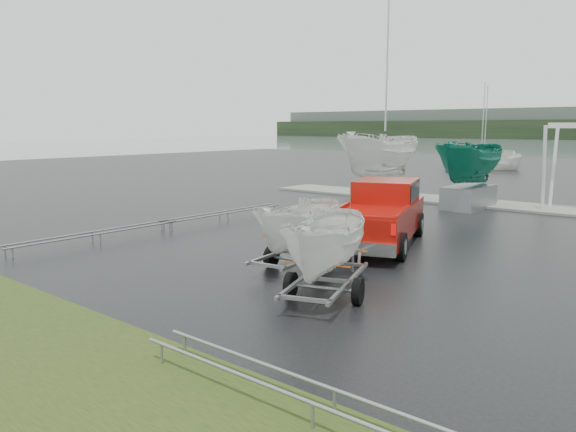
# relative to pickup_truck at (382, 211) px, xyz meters

# --- Properties ---
(ground_plane) EXTENTS (120.00, 120.00, 0.00)m
(ground_plane) POSITION_rel_pickup_truck_xyz_m (1.49, -1.27, -1.10)
(ground_plane) COLOR black
(ground_plane) RESTS_ON ground
(grass_verge) EXTENTS (40.00, 40.00, 0.00)m
(grass_verge) POSITION_rel_pickup_truck_xyz_m (1.49, -12.27, -1.10)
(grass_verge) COLOR #222F12
(grass_verge) RESTS_ON ground
(dock) EXTENTS (30.00, 3.00, 0.12)m
(dock) POSITION_rel_pickup_truck_xyz_m (1.49, 11.73, -1.05)
(dock) COLOR gray
(dock) RESTS_ON ground
(pickup_truck) EXTENTS (4.16, 6.69, 2.11)m
(pickup_truck) POSITION_rel_pickup_truck_xyz_m (0.00, 0.00, 0.00)
(pickup_truck) COLOR #940E08
(pickup_truck) RESTS_ON ground
(trailer_hitched) EXTENTS (2.33, 3.79, 4.44)m
(trailer_hitched) POSITION_rel_pickup_truck_xyz_m (2.26, -6.30, 1.32)
(trailer_hitched) COLOR gray
(trailer_hitched) RESTS_ON ground
(trailer_parked) EXTENTS (1.85, 3.73, 4.30)m
(trailer_parked) POSITION_rel_pickup_truck_xyz_m (0.09, -4.60, 1.25)
(trailer_parked) COLOR gray
(trailer_parked) RESTS_ON ground
(keelboat_0) EXTENTS (2.54, 3.20, 10.71)m
(keelboat_0) POSITION_rel_pickup_truck_xyz_m (-5.92, 9.73, 2.94)
(keelboat_0) COLOR gray
(keelboat_0) RESTS_ON ground
(keelboat_1) EXTENTS (2.14, 3.20, 6.79)m
(keelboat_1) POSITION_rel_pickup_truck_xyz_m (-1.00, 9.93, 2.25)
(keelboat_1) COLOR gray
(keelboat_1) RESTS_ON ground
(mast_rack_0) EXTENTS (0.56, 6.50, 0.06)m
(mast_rack_0) POSITION_rel_pickup_truck_xyz_m (-7.51, -0.27, -0.75)
(mast_rack_0) COLOR gray
(mast_rack_0) RESTS_ON ground
(mast_rack_1) EXTENTS (0.56, 6.50, 0.06)m
(mast_rack_1) POSITION_rel_pickup_truck_xyz_m (-7.51, -6.27, -0.75)
(mast_rack_1) COLOR gray
(mast_rack_1) RESTS_ON ground
(mast_rack_2) EXTENTS (7.00, 0.56, 0.06)m
(mast_rack_2) POSITION_rel_pickup_truck_xyz_m (5.49, -10.77, -0.75)
(mast_rack_2) COLOR gray
(mast_rack_2) RESTS_ON ground
(moored_boat_0) EXTENTS (3.47, 3.42, 11.59)m
(moored_boat_0) POSITION_rel_pickup_truck_xyz_m (-10.21, 35.21, -1.10)
(moored_boat_0) COLOR silver
(moored_boat_0) RESTS_ON ground
(moored_boat_1) EXTENTS (3.89, 3.92, 11.76)m
(moored_boat_1) POSITION_rel_pickup_truck_xyz_m (-11.40, 39.06, -1.10)
(moored_boat_1) COLOR silver
(moored_boat_1) RESTS_ON ground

